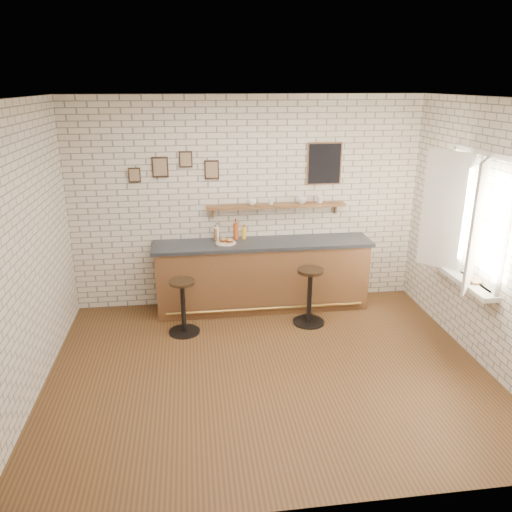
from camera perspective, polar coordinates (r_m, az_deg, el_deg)
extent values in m
plane|color=brown|center=(5.92, 1.41, -12.86)|extent=(5.00, 5.00, 0.00)
cube|color=brown|center=(7.23, 0.76, -2.38)|extent=(3.00, 0.58, 0.96)
cube|color=#2D333A|center=(7.06, 0.78, 1.43)|extent=(3.10, 0.62, 0.05)
cylinder|color=olive|center=(7.08, 1.12, -6.04)|extent=(2.79, 0.04, 0.04)
cylinder|color=white|center=(7.00, -3.46, 1.50)|extent=(0.28, 0.28, 0.01)
cylinder|color=#EDC153|center=(7.03, -3.00, 1.66)|extent=(0.05, 0.05, 0.00)
cylinder|color=#EDC153|center=(6.98, -3.19, 1.54)|extent=(0.05, 0.05, 0.00)
cylinder|color=#EDC153|center=(7.05, -4.41, 1.69)|extent=(0.06, 0.06, 0.00)
cylinder|color=#EDC153|center=(7.04, -3.27, 1.69)|extent=(0.06, 0.06, 0.00)
cylinder|color=#EDC153|center=(6.95, -4.39, 1.42)|extent=(0.06, 0.06, 0.00)
cylinder|color=#EDC153|center=(7.02, -3.02, 1.63)|extent=(0.04, 0.04, 0.00)
cylinder|color=#EDC153|center=(6.94, -3.45, 1.42)|extent=(0.05, 0.05, 0.00)
cylinder|color=#EDC153|center=(6.93, -4.29, 1.37)|extent=(0.04, 0.04, 0.00)
cylinder|color=#EDC153|center=(6.99, -4.71, 1.53)|extent=(0.05, 0.05, 0.00)
cylinder|color=#EDC153|center=(6.95, -3.04, 1.45)|extent=(0.06, 0.06, 0.00)
cylinder|color=#EDC153|center=(7.02, -4.35, 1.60)|extent=(0.04, 0.04, 0.00)
cylinder|color=#EDC153|center=(6.98, -3.24, 1.54)|extent=(0.05, 0.05, 0.00)
cylinder|color=brown|center=(7.15, -4.58, 2.51)|extent=(0.07, 0.07, 0.17)
cylinder|color=brown|center=(7.12, -4.60, 3.30)|extent=(0.02, 0.02, 0.04)
cylinder|color=black|center=(7.11, -4.60, 3.49)|extent=(0.03, 0.03, 0.01)
cylinder|color=silver|center=(7.14, -4.50, 2.60)|extent=(0.06, 0.06, 0.19)
cylinder|color=silver|center=(7.11, -4.52, 3.49)|extent=(0.02, 0.02, 0.04)
cylinder|color=black|center=(7.10, -4.53, 3.70)|extent=(0.03, 0.03, 0.01)
cylinder|color=#A2431A|center=(7.16, -2.32, 2.85)|extent=(0.07, 0.07, 0.23)
cylinder|color=#A2431A|center=(7.12, -2.33, 3.94)|extent=(0.02, 0.02, 0.05)
cylinder|color=black|center=(7.11, -2.33, 4.19)|extent=(0.03, 0.03, 0.01)
cylinder|color=yellow|center=(7.18, -1.39, 2.60)|extent=(0.06, 0.06, 0.16)
cylinder|color=yellow|center=(7.15, -1.39, 3.33)|extent=(0.03, 0.03, 0.03)
cylinder|color=maroon|center=(7.14, -1.39, 3.49)|extent=(0.03, 0.03, 0.01)
cylinder|color=black|center=(6.77, -8.17, -8.54)|extent=(0.41, 0.41, 0.02)
cylinder|color=black|center=(6.62, -8.31, -5.86)|extent=(0.06, 0.06, 0.68)
cylinder|color=black|center=(6.47, -8.46, -2.97)|extent=(0.42, 0.42, 0.04)
cylinder|color=black|center=(6.99, 6.02, -7.49)|extent=(0.44, 0.44, 0.02)
cylinder|color=black|center=(6.83, 6.13, -4.70)|extent=(0.07, 0.07, 0.72)
cylinder|color=black|center=(6.69, 6.25, -1.70)|extent=(0.39, 0.39, 0.04)
cube|color=brown|center=(7.15, 2.32, 5.77)|extent=(2.00, 0.18, 0.04)
cube|color=brown|center=(7.14, -4.94, 5.04)|extent=(0.03, 0.04, 0.16)
cube|color=brown|center=(7.44, 9.10, 5.44)|extent=(0.03, 0.04, 0.16)
imported|color=white|center=(7.08, -0.44, 6.23)|extent=(0.17, 0.17, 0.10)
imported|color=white|center=(7.12, 1.74, 6.24)|extent=(0.13, 0.13, 0.08)
imported|color=white|center=(7.20, 5.29, 6.40)|extent=(0.17, 0.17, 0.10)
imported|color=white|center=(7.27, 7.33, 6.42)|extent=(0.14, 0.14, 0.10)
cube|color=black|center=(7.02, -10.90, 9.95)|extent=(0.22, 0.02, 0.28)
cube|color=black|center=(7.00, -8.04, 10.90)|extent=(0.18, 0.02, 0.22)
cube|color=black|center=(7.03, -5.09, 9.80)|extent=(0.20, 0.02, 0.26)
cube|color=black|center=(7.07, -13.71, 8.98)|extent=(0.16, 0.02, 0.20)
cube|color=black|center=(7.27, 7.82, 10.41)|extent=(0.46, 0.02, 0.56)
cube|color=white|center=(6.54, 22.31, -2.32)|extent=(0.20, 1.35, 0.06)
cube|color=white|center=(6.23, 24.64, 10.68)|extent=(0.05, 1.30, 0.06)
cube|color=white|center=(6.58, 22.84, -2.28)|extent=(0.05, 1.30, 0.06)
cube|color=white|center=(5.88, 26.62, 2.44)|extent=(0.05, 0.06, 1.50)
cube|color=white|center=(6.86, 21.21, 5.37)|extent=(0.05, 0.06, 1.50)
cube|color=white|center=(6.04, 23.90, 3.24)|extent=(0.40, 0.46, 1.46)
cube|color=white|center=(6.54, 21.26, 4.72)|extent=(0.40, 0.46, 1.46)
imported|color=tan|center=(6.35, 23.14, -2.71)|extent=(0.17, 0.21, 0.02)
imported|color=tan|center=(6.34, 23.14, -2.56)|extent=(0.18, 0.23, 0.02)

